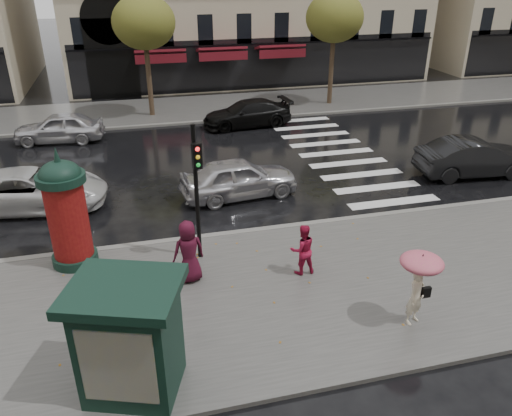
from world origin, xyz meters
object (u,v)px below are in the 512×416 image
object	(u,v)px
car_darkgrey	(475,158)
car_black	(247,114)
car_white	(32,190)
car_silver	(239,178)
woman_umbrella	(419,278)
morris_column	(67,210)
traffic_light	(197,181)
newsstand	(130,338)
woman_red	(302,249)
car_far_silver	(59,128)
man_burgundy	(189,252)

from	to	relation	value
car_darkgrey	car_black	distance (m)	11.92
car_white	car_silver	bearing A→B (deg)	-88.40
car_white	car_black	world-z (taller)	car_white
woman_umbrella	morris_column	size ratio (longest dim) A/B	0.55
car_darkgrey	car_silver	bearing A→B (deg)	93.03
traffic_light	car_white	world-z (taller)	traffic_light
woman_umbrella	car_darkgrey	world-z (taller)	woman_umbrella
woman_umbrella	newsstand	size ratio (longest dim) A/B	0.76
woman_umbrella	car_white	size ratio (longest dim) A/B	0.37
woman_red	traffic_light	world-z (taller)	traffic_light
car_darkgrey	car_black	world-z (taller)	car_darkgrey
traffic_light	woman_umbrella	bearing A→B (deg)	-42.80
car_far_silver	man_burgundy	bearing A→B (deg)	23.87
car_silver	car_white	bearing A→B (deg)	77.11
woman_umbrella	car_white	distance (m)	13.64
car_darkgrey	newsstand	bearing A→B (deg)	126.50
woman_umbrella	car_far_silver	xyz separation A→B (m)	(-9.69, 17.07, -0.68)
man_burgundy	newsstand	size ratio (longest dim) A/B	0.70
car_black	car_far_silver	xyz separation A→B (m)	(-9.66, -0.29, 0.03)
woman_umbrella	man_burgundy	size ratio (longest dim) A/B	1.08
woman_umbrella	car_black	bearing A→B (deg)	90.11
car_silver	car_black	bearing A→B (deg)	-21.83
man_burgundy	woman_umbrella	bearing A→B (deg)	136.81
woman_umbrella	traffic_light	world-z (taller)	traffic_light
man_burgundy	car_far_silver	world-z (taller)	man_burgundy
newsstand	car_silver	distance (m)	9.94
car_darkgrey	car_black	xyz separation A→B (m)	(-7.54, 9.24, -0.09)
car_silver	traffic_light	bearing A→B (deg)	146.94
woman_red	car_darkgrey	distance (m)	10.86
car_silver	car_darkgrey	bearing A→B (deg)	-98.72
woman_umbrella	woman_red	world-z (taller)	woman_umbrella
morris_column	car_black	world-z (taller)	morris_column
man_burgundy	car_black	size ratio (longest dim) A/B	0.38
woman_red	newsstand	world-z (taller)	newsstand
woman_umbrella	morris_column	bearing A→B (deg)	149.02
car_darkgrey	car_far_silver	size ratio (longest dim) A/B	1.11
man_burgundy	car_white	world-z (taller)	man_burgundy
car_white	man_burgundy	bearing A→B (deg)	-133.78
morris_column	woman_umbrella	bearing A→B (deg)	-30.98
woman_red	man_burgundy	bearing A→B (deg)	-9.34
newsstand	car_black	size ratio (longest dim) A/B	0.54
man_burgundy	newsstand	distance (m)	4.00
car_black	car_far_silver	world-z (taller)	car_far_silver
newsstand	car_white	distance (m)	10.37
woman_umbrella	car_black	world-z (taller)	woman_umbrella
woman_red	car_black	bearing A→B (deg)	-99.04
car_silver	man_burgundy	bearing A→B (deg)	147.60
newsstand	car_silver	world-z (taller)	newsstand
newsstand	car_white	size ratio (longest dim) A/B	0.49
newsstand	car_silver	bearing A→B (deg)	64.92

